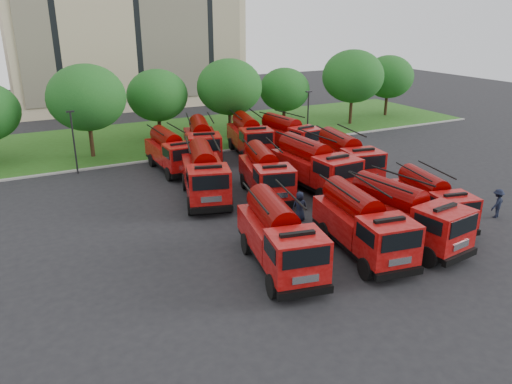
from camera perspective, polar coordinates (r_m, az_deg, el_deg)
ground at (r=30.49m, az=4.47°, el=-4.05°), size 140.00×140.00×0.00m
lawn at (r=53.19m, az=-10.46°, el=6.26°), size 70.00×16.00×0.12m
curb at (r=45.74m, az=-7.40°, el=4.20°), size 70.00×0.30×0.14m
apartment_building at (r=73.46m, az=-15.00°, el=19.46°), size 30.00×14.18×25.00m
tree_2 at (r=46.12m, az=-18.80°, el=10.18°), size 6.72×6.72×8.22m
tree_3 at (r=50.13m, az=-11.20°, el=10.78°), size 5.88×5.88×7.19m
tree_4 at (r=51.07m, az=-3.06°, el=11.90°), size 6.55×6.55×8.01m
tree_5 at (r=55.28m, az=3.27°, el=11.60°), size 5.46×5.46×6.68m
tree_6 at (r=58.40m, az=11.02°, el=12.86°), size 6.89×6.89×8.42m
tree_7 at (r=64.48m, az=14.90°, el=12.61°), size 6.05×6.05×7.39m
lamp_post_0 at (r=42.13m, az=-20.13°, el=5.75°), size 0.60×0.25×5.11m
lamp_post_1 at (r=49.74m, az=5.96°, el=8.89°), size 0.60×0.25×5.11m
fire_truck_0 at (r=25.23m, az=2.66°, el=-5.06°), size 3.99×7.86×3.41m
fire_truck_1 at (r=27.27m, az=12.01°, el=-3.56°), size 3.69×7.73×3.38m
fire_truck_2 at (r=29.03m, az=16.54°, el=-2.45°), size 3.52×7.76×3.41m
fire_truck_3 at (r=32.53m, az=19.40°, el=-0.78°), size 3.55×6.81×2.95m
fire_truck_4 at (r=34.66m, az=-5.90°, el=2.07°), size 4.68×8.21×3.55m
fire_truck_5 at (r=35.14m, az=1.08°, el=2.20°), size 4.15×7.59×3.28m
fire_truck_6 at (r=36.49m, az=6.64°, el=3.02°), size 3.16×8.05×3.62m
fire_truck_7 at (r=39.30m, az=10.25°, el=3.94°), size 3.80×7.90×3.45m
fire_truck_8 at (r=41.41m, az=-9.68°, el=4.62°), size 2.70×7.08×3.20m
fire_truck_9 at (r=43.52m, az=-6.24°, el=5.75°), size 4.67×8.14×3.51m
fire_truck_10 at (r=45.41m, az=-0.80°, el=6.42°), size 4.13×7.94×3.45m
fire_truck_11 at (r=46.11m, az=3.76°, el=6.49°), size 3.42×7.50×3.29m
firefighter_0 at (r=30.17m, az=17.68°, el=-5.27°), size 0.76×0.59×1.93m
firefighter_1 at (r=27.94m, az=18.34°, el=-7.44°), size 0.88×0.49×1.80m
firefighter_2 at (r=32.35m, az=22.55°, el=-4.15°), size 0.91×1.19×1.79m
firefighter_3 at (r=35.35m, az=25.64°, el=-2.60°), size 1.34×0.91×1.88m
firefighter_4 at (r=31.45m, az=4.95°, el=-3.29°), size 1.07×0.85×1.92m
firefighter_5 at (r=36.66m, az=11.40°, el=-0.17°), size 1.57×1.12×1.55m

